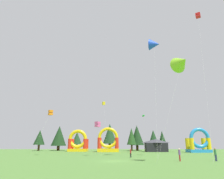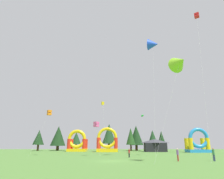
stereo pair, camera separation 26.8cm
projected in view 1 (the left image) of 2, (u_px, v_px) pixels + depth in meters
The scene contains 23 objects.
ground_plane at pixel (112, 161), 28.36m from camera, with size 120.00×120.00×0.00m, color #548438.
kite_blue_delta at pixel (154, 44), 40.33m from camera, with size 3.28×6.55×23.25m.
kite_red_box at pixel (197, 16), 39.56m from camera, with size 4.63×7.53×27.68m.
kite_pink_box at pixel (97, 124), 40.31m from camera, with size 1.46×1.62×6.76m.
kite_yellow_box at pixel (103, 103), 56.31m from camera, with size 1.57×3.00×13.94m.
kite_orange_box at pixel (50, 113), 42.81m from camera, with size 3.22×2.56×9.45m.
kite_green_parafoil at pixel (143, 116), 50.31m from camera, with size 1.17×3.31×9.64m.
kite_lime_delta at pixel (181, 63), 27.30m from camera, with size 5.83×2.58×14.47m.
person_midfield at pixel (215, 153), 28.60m from camera, with size 0.34×0.34×1.83m.
person_far_side at pixel (179, 153), 28.45m from camera, with size 0.33×0.33×1.78m.
person_near_camera at pixel (130, 152), 35.80m from camera, with size 0.32×0.32×1.54m.
inflatable_yellow_castle at pixel (77, 144), 62.22m from camera, with size 6.01×4.60×6.69m.
inflatable_blue_arch at pixel (107, 143), 59.08m from camera, with size 6.26×3.85×7.12m.
inflatable_red_slide at pixel (198, 143), 55.82m from camera, with size 5.92×4.36×6.76m.
festival_tent at pixel (155, 145), 60.06m from camera, with size 6.45×3.65×3.73m.
tree_row_1 at pixel (39, 137), 68.71m from camera, with size 3.85×3.85×6.97m.
tree_row_2 at pixel (58, 136), 70.63m from camera, with size 5.35×5.35×8.52m.
tree_row_3 at pixel (76, 138), 73.74m from camera, with size 3.69×3.69×6.58m.
tree_row_4 at pixel (109, 134), 72.50m from camera, with size 5.05×5.05×9.46m.
tree_row_5 at pixel (131, 136), 68.37m from camera, with size 3.27×3.27×7.64m.
tree_row_6 at pixel (136, 135), 70.34m from camera, with size 4.84×4.84×8.70m.
tree_row_7 at pixel (153, 137), 72.81m from camera, with size 3.22×3.22×7.32m.
tree_row_8 at pixel (161, 137), 70.56m from camera, with size 2.59×2.59×6.78m.
Camera 1 is at (-0.12, -30.08, 2.48)m, focal length 31.66 mm.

